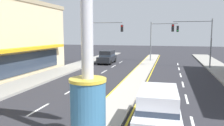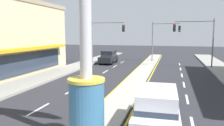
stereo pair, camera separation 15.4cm
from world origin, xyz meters
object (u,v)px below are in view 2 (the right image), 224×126
district_sign (86,40)px  suv_mid_left_lane (109,57)px  traffic_light_left_side (104,35)px  traffic_light_right_side (198,35)px  suv_near_left_lane (157,108)px  traffic_light_median_far (162,35)px

district_sign → suv_mid_left_lane: bearing=104.2°
district_sign → traffic_light_left_side: district_sign is taller
traffic_light_right_side → suv_near_left_lane: traffic_light_right_side is taller
traffic_light_right_side → traffic_light_median_far: size_ratio=1.00×
district_sign → traffic_light_median_far: 26.99m
traffic_light_median_far → suv_mid_left_lane: (-7.51, -3.76, -3.21)m
traffic_light_median_far → suv_mid_left_lane: traffic_light_median_far is taller
traffic_light_right_side → traffic_light_median_far: 7.16m
traffic_light_median_far → traffic_light_left_side: bearing=-145.9°
traffic_light_median_far → suv_mid_left_lane: 9.00m
suv_mid_left_lane → traffic_light_left_side: bearing=-100.6°
traffic_light_left_side → district_sign: bearing=-74.1°
district_sign → traffic_light_median_far: (1.63, 26.95, 0.06)m
traffic_light_right_side → suv_mid_left_lane: size_ratio=1.34×
traffic_light_left_side → traffic_light_median_far: size_ratio=1.00×
district_sign → suv_mid_left_lane: (-5.89, 23.18, -3.15)m
suv_mid_left_lane → suv_near_left_lane: bearing=-68.1°
suv_mid_left_lane → traffic_light_median_far: bearing=26.6°
traffic_light_left_side → suv_near_left_lane: (8.76, -19.58, -3.26)m
traffic_light_right_side → suv_mid_left_lane: traffic_light_right_side is taller
traffic_light_left_side → suv_near_left_lane: traffic_light_left_side is taller
traffic_light_median_far → traffic_light_right_side: bearing=-50.6°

